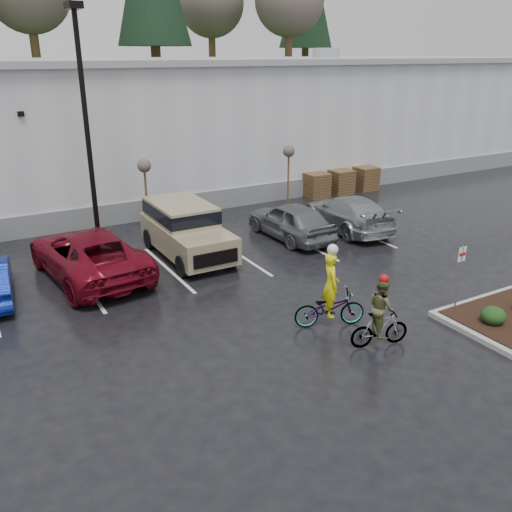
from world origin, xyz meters
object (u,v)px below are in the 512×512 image
fire_lane_sign (460,271)px  pallet_stack_b (341,182)px  sapling_east (289,155)px  pallet_stack_a (316,185)px  car_red (88,254)px  sapling_mid (144,170)px  cyclist_olive (380,320)px  lamppost (84,104)px  car_grey (291,220)px  pallet_stack_c (365,178)px  cyclist_hivis (330,301)px  suv_tan (187,232)px  car_far_silver (348,213)px

fire_lane_sign → pallet_stack_b: bearing=65.1°
sapling_east → fire_lane_sign: (-2.20, -12.80, -1.32)m
pallet_stack_a → fire_lane_sign: size_ratio=0.61×
car_red → pallet_stack_a: bearing=-165.1°
sapling_mid → sapling_east: 7.50m
cyclist_olive → fire_lane_sign: bearing=-70.1°
lamppost → sapling_mid: bearing=21.8°
fire_lane_sign → car_grey: bearing=92.6°
pallet_stack_a → lamppost: bearing=-170.9°
pallet_stack_a → car_red: car_red is taller
pallet_stack_c → car_red: 17.94m
sapling_mid → car_grey: size_ratio=0.68×
sapling_mid → car_grey: (4.91, -4.23, -1.93)m
lamppost → cyclist_hivis: bearing=-69.1°
lamppost → cyclist_olive: bearing=-69.7°
lamppost → cyclist_olive: (4.48, -12.11, -4.90)m
pallet_stack_a → cyclist_hivis: size_ratio=0.53×
car_red → suv_tan: (3.84, 0.11, 0.17)m
cyclist_hivis → cyclist_olive: (0.48, -1.61, 0.01)m
cyclist_olive → lamppost: bearing=34.8°
suv_tan → car_far_silver: suv_tan is taller
pallet_stack_a → cyclist_olive: 16.23m
fire_lane_sign → sapling_east: bearing=80.2°
fire_lane_sign → car_grey: size_ratio=0.47×
pallet_stack_a → cyclist_olive: (-8.02, -14.11, 0.11)m
car_far_silver → cyclist_olive: bearing=62.8°
sapling_mid → pallet_stack_b: (11.70, 1.00, -2.05)m
pallet_stack_c → suv_tan: size_ratio=0.26×
pallet_stack_b → pallet_stack_c: size_ratio=1.00×
car_grey → sapling_east: bearing=-123.0°
sapling_mid → fire_lane_sign: size_ratio=1.45×
sapling_east → cyclist_olive: (-5.52, -13.11, -1.95)m
sapling_east → pallet_stack_b: size_ratio=2.37×
car_red → car_far_silver: bearing=172.9°
sapling_east → pallet_stack_b: sapling_east is taller
fire_lane_sign → cyclist_olive: bearing=-174.7°
fire_lane_sign → cyclist_olive: 3.40m
pallet_stack_b → fire_lane_sign: bearing=-114.9°
sapling_east → fire_lane_sign: bearing=-99.8°
sapling_mid → fire_lane_sign: sapling_mid is taller
fire_lane_sign → pallet_stack_c: bearing=59.3°
car_far_silver → cyclist_olive: size_ratio=2.51×
pallet_stack_b → car_far_silver: bearing=-125.4°
pallet_stack_a → pallet_stack_b: same height
lamppost → sapling_east: size_ratio=2.88×
fire_lane_sign → car_far_silver: fire_lane_sign is taller
lamppost → cyclist_hivis: lamppost is taller
lamppost → suv_tan: (2.68, -3.14, -4.66)m
car_far_silver → cyclist_hivis: bearing=54.9°
pallet_stack_a → car_red: (-13.65, -5.25, 0.18)m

